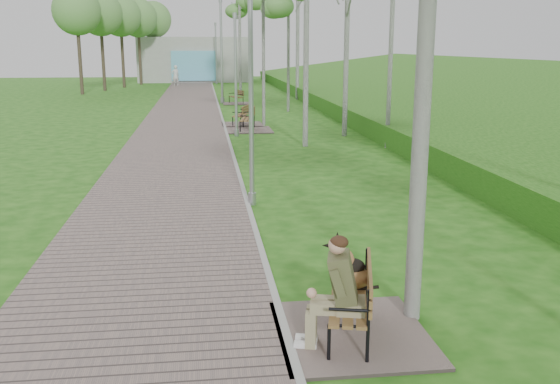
# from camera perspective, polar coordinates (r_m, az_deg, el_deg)

# --- Properties ---
(ground) EXTENTS (120.00, 120.00, 0.00)m
(ground) POSITION_cam_1_polar(r_m,az_deg,el_deg) (9.01, -0.94, -8.11)
(ground) COLOR #1A5210
(ground) RESTS_ON ground
(walkway) EXTENTS (3.50, 67.00, 0.04)m
(walkway) POSITION_cam_1_polar(r_m,az_deg,el_deg) (30.03, -8.75, 6.89)
(walkway) COLOR #6C5C58
(walkway) RESTS_ON ground
(kerb) EXTENTS (0.10, 67.00, 0.05)m
(kerb) POSITION_cam_1_polar(r_m,az_deg,el_deg) (30.03, -5.39, 6.99)
(kerb) COLOR #999993
(kerb) RESTS_ON ground
(embankment) EXTENTS (14.00, 70.00, 1.60)m
(embankment) POSITION_cam_1_polar(r_m,az_deg,el_deg) (31.31, 17.39, 6.66)
(embankment) COLOR #51952B
(embankment) RESTS_ON ground
(building_north) EXTENTS (10.00, 5.20, 4.00)m
(building_north) POSITION_cam_1_polar(r_m,az_deg,el_deg) (59.33, -7.85, 11.91)
(building_north) COLOR #9E9E99
(building_north) RESTS_ON ground
(bench_main) EXTENTS (1.73, 1.92, 1.51)m
(bench_main) POSITION_cam_1_polar(r_m,az_deg,el_deg) (7.24, 6.05, -10.09)
(bench_main) COLOR #6C5C58
(bench_main) RESTS_ON ground
(bench_second) EXTENTS (1.83, 2.03, 1.12)m
(bench_second) POSITION_cam_1_polar(r_m,az_deg,el_deg) (24.72, -3.00, 6.11)
(bench_second) COLOR #6C5C58
(bench_second) RESTS_ON ground
(bench_third) EXTENTS (1.69, 1.88, 1.04)m
(bench_third) POSITION_cam_1_polar(r_m,az_deg,el_deg) (26.45, -3.55, 6.54)
(bench_third) COLOR #6C5C58
(bench_third) RESTS_ON ground
(bench_far) EXTENTS (1.58, 1.75, 0.97)m
(bench_far) POSITION_cam_1_polar(r_m,az_deg,el_deg) (36.17, -4.02, 8.32)
(bench_far) COLOR #6C5C58
(bench_far) RESTS_ON ground
(lamp_post_near) EXTENTS (0.17, 0.17, 4.41)m
(lamp_post_near) POSITION_cam_1_polar(r_m,az_deg,el_deg) (12.83, -2.65, 7.79)
(lamp_post_near) COLOR #9D9FA4
(lamp_post_near) RESTS_ON ground
(lamp_post_second) EXTENTS (0.17, 0.17, 4.41)m
(lamp_post_second) POSITION_cam_1_polar(r_m,az_deg,el_deg) (23.00, -4.06, 10.20)
(lamp_post_second) COLOR #9D9FA4
(lamp_post_second) RESTS_ON ground
(lamp_post_third) EXTENTS (0.23, 0.23, 5.90)m
(lamp_post_third) POSITION_cam_1_polar(r_m,az_deg,el_deg) (36.50, -5.37, 12.39)
(lamp_post_third) COLOR #9D9FA4
(lamp_post_third) RESTS_ON ground
(lamp_post_far) EXTENTS (0.20, 0.20, 5.16)m
(lamp_post_far) POSITION_cam_1_polar(r_m,az_deg,el_deg) (55.32, -5.87, 12.31)
(lamp_post_far) COLOR #9D9FA4
(lamp_post_far) RESTS_ON ground
(pedestrian_near) EXTENTS (0.73, 0.62, 1.69)m
(pedestrian_near) POSITION_cam_1_polar(r_m,az_deg,el_deg) (52.61, -9.53, 10.44)
(pedestrian_near) COLOR silver
(pedestrian_near) RESTS_ON ground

